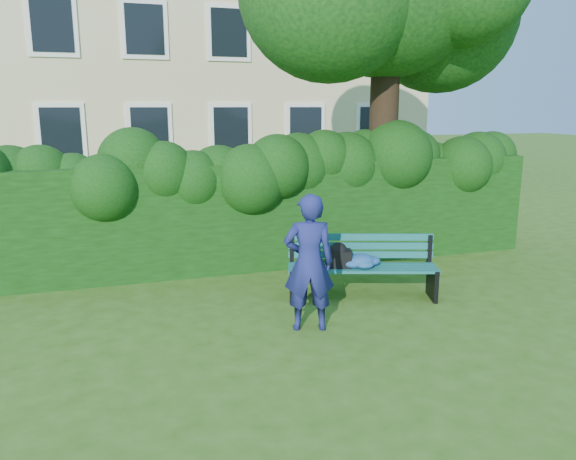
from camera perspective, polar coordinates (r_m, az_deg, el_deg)
name	(u,v)px	position (r m, az deg, el deg)	size (l,w,h in m)	color
ground	(301,305)	(7.89, 1.35, -7.66)	(80.00, 80.00, 0.00)	#345514
apartment_building	(170,9)	(21.37, -11.90, 21.11)	(16.00, 8.08, 12.00)	#D0BF8B
hedge	(260,214)	(9.68, -2.91, 1.67)	(10.00, 1.00, 1.80)	black
park_bench	(358,264)	(8.13, 7.10, -3.41)	(2.18, 1.19, 0.89)	#0E4643
man_reading	(309,263)	(6.84, 2.13, -3.34)	(0.62, 0.41, 1.71)	navy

